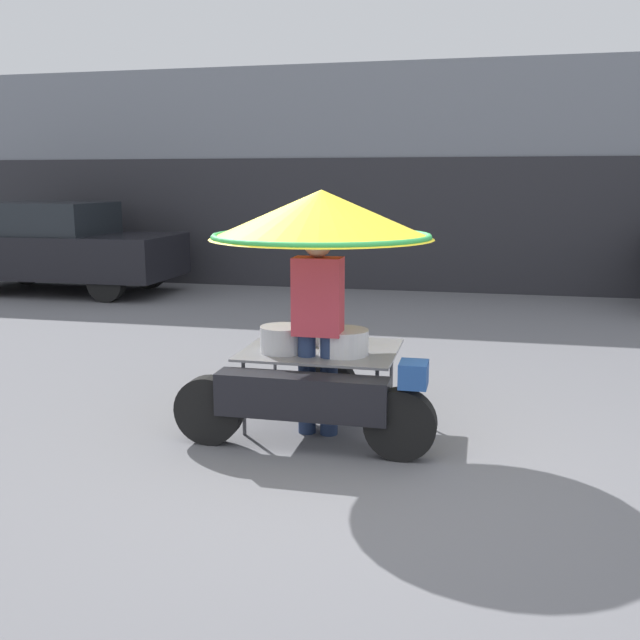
% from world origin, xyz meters
% --- Properties ---
extents(ground_plane, '(36.00, 36.00, 0.00)m').
position_xyz_m(ground_plane, '(0.00, 0.00, 0.00)').
color(ground_plane, slate).
extents(shopfront_building, '(28.00, 2.06, 4.06)m').
position_xyz_m(shopfront_building, '(0.00, 9.23, 2.02)').
color(shopfront_building, gray).
rests_on(shopfront_building, ground).
extents(vendor_motorcycle_cart, '(2.00, 1.81, 1.93)m').
position_xyz_m(vendor_motorcycle_cart, '(-0.38, 0.70, 1.49)').
color(vendor_motorcycle_cart, black).
rests_on(vendor_motorcycle_cart, ground).
extents(vendor_person, '(0.38, 0.22, 1.64)m').
position_xyz_m(vendor_person, '(-0.35, 0.50, 0.92)').
color(vendor_person, navy).
rests_on(vendor_person, ground).
extents(parked_car, '(4.16, 1.84, 1.61)m').
position_xyz_m(parked_car, '(-6.54, 6.63, 0.82)').
color(parked_car, black).
rests_on(parked_car, ground).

